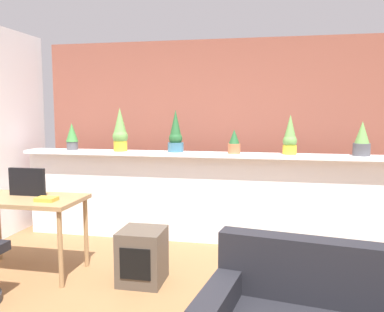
% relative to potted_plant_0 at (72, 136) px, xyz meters
% --- Properties ---
extents(divider_wall, '(4.49, 0.16, 1.05)m').
position_rel_potted_plant_0_xyz_m(divider_wall, '(1.68, 0.01, -0.74)').
color(divider_wall, white).
rests_on(divider_wall, ground).
extents(plant_shelf, '(4.49, 0.33, 0.04)m').
position_rel_potted_plant_0_xyz_m(plant_shelf, '(1.68, -0.03, -0.20)').
color(plant_shelf, white).
rests_on(plant_shelf, divider_wall).
extents(brick_wall_behind, '(4.49, 0.10, 2.50)m').
position_rel_potted_plant_0_xyz_m(brick_wall_behind, '(1.68, 0.61, -0.02)').
color(brick_wall_behind, brown).
rests_on(brick_wall_behind, ground).
extents(potted_plant_0, '(0.15, 0.15, 0.34)m').
position_rel_potted_plant_0_xyz_m(potted_plant_0, '(0.00, 0.00, 0.00)').
color(potted_plant_0, '#4C4C51').
rests_on(potted_plant_0, plant_shelf).
extents(potted_plant_1, '(0.19, 0.19, 0.53)m').
position_rel_potted_plant_0_xyz_m(potted_plant_1, '(0.67, -0.05, 0.07)').
color(potted_plant_1, gold).
rests_on(potted_plant_1, plant_shelf).
extents(potted_plant_2, '(0.19, 0.19, 0.50)m').
position_rel_potted_plant_0_xyz_m(potted_plant_2, '(1.35, -0.01, 0.03)').
color(potted_plant_2, '#386B84').
rests_on(potted_plant_2, plant_shelf).
extents(potted_plant_3, '(0.14, 0.14, 0.28)m').
position_rel_potted_plant_0_xyz_m(potted_plant_3, '(2.06, -0.05, -0.05)').
color(potted_plant_3, '#C66B42').
rests_on(potted_plant_3, plant_shelf).
extents(potted_plant_4, '(0.16, 0.16, 0.45)m').
position_rel_potted_plant_0_xyz_m(potted_plant_4, '(2.68, -0.01, 0.02)').
color(potted_plant_4, gold).
rests_on(potted_plant_4, plant_shelf).
extents(potted_plant_5, '(0.18, 0.18, 0.38)m').
position_rel_potted_plant_0_xyz_m(potted_plant_5, '(3.45, -0.00, 0.00)').
color(potted_plant_5, '#4C4C51').
rests_on(potted_plant_5, plant_shelf).
extents(desk, '(1.10, 0.60, 0.75)m').
position_rel_potted_plant_0_xyz_m(desk, '(0.15, -1.24, -0.60)').
color(desk, '#99754C').
rests_on(desk, ground).
extents(tv_monitor, '(0.38, 0.04, 0.28)m').
position_rel_potted_plant_0_xyz_m(tv_monitor, '(0.12, -1.16, -0.38)').
color(tv_monitor, black).
rests_on(tv_monitor, desk).
extents(side_cube_shelf, '(0.40, 0.41, 0.50)m').
position_rel_potted_plant_0_xyz_m(side_cube_shelf, '(1.33, -1.24, -1.02)').
color(side_cube_shelf, '#4C4238').
rests_on(side_cube_shelf, ground).
extents(book_on_desk, '(0.18, 0.13, 0.04)m').
position_rel_potted_plant_0_xyz_m(book_on_desk, '(0.44, -1.34, -0.50)').
color(book_on_desk, gold).
rests_on(book_on_desk, desk).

